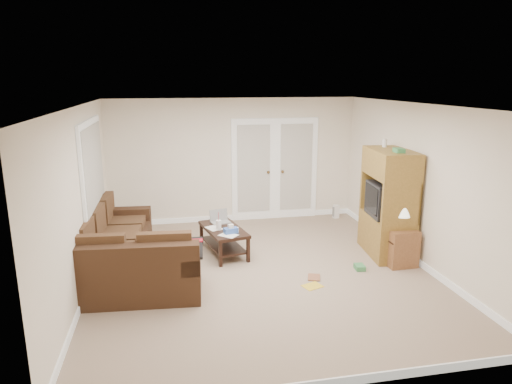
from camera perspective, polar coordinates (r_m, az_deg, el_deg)
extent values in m
plane|color=tan|center=(7.03, 0.67, -10.01)|extent=(5.50, 5.50, 0.00)
cube|color=silver|center=(6.44, 0.74, 10.79)|extent=(5.00, 5.50, 0.02)
cube|color=white|center=(6.60, -21.08, -1.08)|extent=(0.02, 5.50, 2.50)
cube|color=white|center=(7.53, 19.67, 0.81)|extent=(0.02, 5.50, 2.50)
cube|color=white|center=(9.27, -2.78, 3.94)|extent=(5.00, 0.02, 2.50)
cube|color=white|center=(4.10, 8.70, -9.18)|extent=(5.00, 0.02, 2.50)
cube|color=white|center=(9.35, -0.31, 2.64)|extent=(0.90, 0.04, 2.13)
cube|color=white|center=(9.56, 5.00, 2.83)|extent=(0.90, 0.04, 2.13)
cube|color=silver|center=(9.32, -0.29, 2.91)|extent=(0.68, 0.02, 1.80)
cube|color=silver|center=(9.53, 5.05, 3.10)|extent=(0.68, 0.02, 1.80)
cube|color=white|center=(7.49, -19.80, 3.09)|extent=(0.04, 1.92, 1.42)
cube|color=silver|center=(7.49, -19.61, 3.10)|extent=(0.02, 1.74, 1.24)
cube|color=#3C2617|center=(7.58, -17.11, -7.13)|extent=(1.06, 2.33, 0.41)
cube|color=#3C2617|center=(7.52, -19.79, -4.14)|extent=(0.41, 2.28, 0.42)
cube|color=#3C2617|center=(8.44, -16.07, -2.67)|extent=(0.90, 0.31, 0.22)
cube|color=#523620|center=(7.48, -16.66, -5.22)|extent=(0.76, 2.21, 0.12)
cube|color=#3C2617|center=(6.47, -14.95, -10.68)|extent=(1.84, 1.02, 0.41)
cube|color=#3C2617|center=(6.02, -15.63, -8.31)|extent=(1.79, 0.37, 0.42)
cube|color=#3C2617|center=(6.28, -8.10, -7.97)|extent=(0.31, 0.90, 0.22)
cube|color=#523620|center=(6.44, -15.00, -8.23)|extent=(1.72, 0.72, 0.12)
cube|color=black|center=(6.24, -8.13, -6.92)|extent=(0.38, 0.81, 0.03)
cube|color=#A81120|center=(6.43, -8.10, -6.07)|extent=(0.32, 0.14, 0.02)
cube|color=black|center=(7.63, -4.09, -4.69)|extent=(0.77, 1.19, 0.05)
cube|color=black|center=(7.72, -4.06, -6.62)|extent=(0.67, 1.09, 0.03)
cylinder|color=white|center=(7.52, -4.70, -4.13)|extent=(0.09, 0.09, 0.16)
cylinder|color=#A81120|center=(7.47, -4.72, -3.04)|extent=(0.01, 0.01, 0.14)
cube|color=#375DB4|center=(7.34, -3.17, -4.84)|extent=(0.24, 0.16, 0.09)
cube|color=white|center=(7.53, -3.84, -4.71)|extent=(0.48, 0.66, 0.00)
cube|color=olive|center=(7.94, 15.92, -5.16)|extent=(0.71, 1.15, 0.66)
cube|color=olive|center=(7.64, 16.52, 3.45)|extent=(0.71, 1.15, 0.44)
cube|color=black|center=(7.76, 16.07, -0.94)|extent=(0.59, 0.71, 0.55)
cube|color=black|center=(7.66, 14.20, -0.84)|extent=(0.07, 0.57, 0.44)
cube|color=#3E884C|center=(7.35, 17.44, 4.99)|extent=(0.15, 0.21, 0.07)
cylinder|color=white|center=(7.90, 15.79, 5.93)|extent=(0.08, 0.08, 0.13)
cube|color=brown|center=(7.56, 17.50, -6.53)|extent=(0.46, 0.46, 0.59)
cylinder|color=silver|center=(7.46, 17.69, -4.09)|extent=(0.14, 0.14, 0.09)
cylinder|color=silver|center=(7.42, 17.75, -3.30)|extent=(0.03, 0.03, 0.13)
cone|color=white|center=(7.39, 17.83, -2.29)|extent=(0.25, 0.25, 0.16)
cube|color=white|center=(9.78, 9.97, -2.42)|extent=(0.13, 0.11, 0.28)
cube|color=gold|center=(6.64, 7.07, -11.59)|extent=(0.32, 0.29, 0.01)
cube|color=#3E884C|center=(7.29, 12.82, -9.15)|extent=(0.16, 0.20, 0.08)
imported|color=brown|center=(6.90, 6.52, -10.51)|extent=(0.24, 0.29, 0.02)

